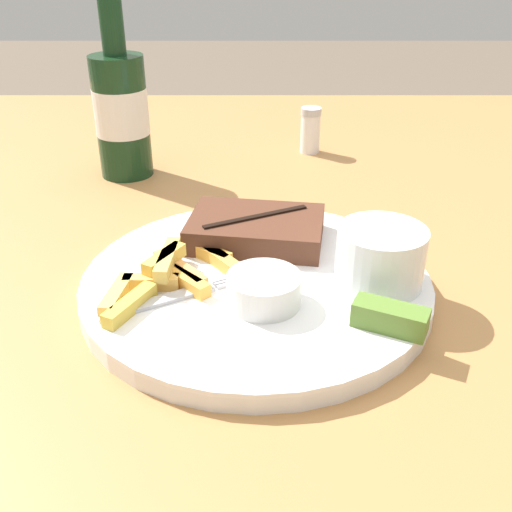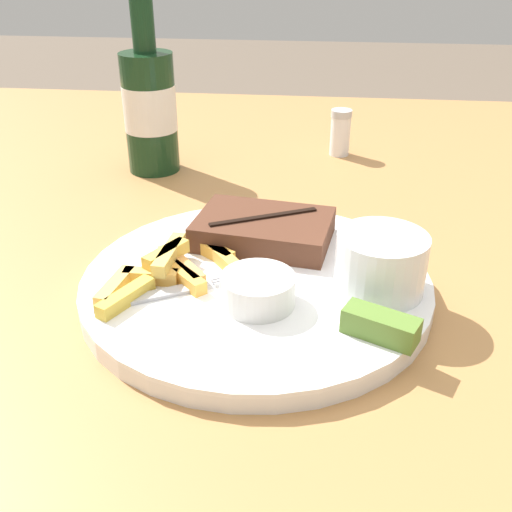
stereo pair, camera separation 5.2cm
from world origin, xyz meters
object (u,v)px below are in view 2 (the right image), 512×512
object	(u,v)px
dinner_plate	(256,284)
beer_bottle	(150,105)
dipping_sauce_cup	(258,288)
pickle_spear	(380,326)
coleslaw_cup	(381,260)
fork_utensil	(166,293)
steak_portion	(260,229)
salt_shaker	(340,132)

from	to	relation	value
dinner_plate	beer_bottle	size ratio (longest dim) A/B	1.25
dipping_sauce_cup	pickle_spear	world-z (taller)	dipping_sauce_cup
coleslaw_cup	fork_utensil	world-z (taller)	coleslaw_cup
steak_portion	dipping_sauce_cup	distance (m)	0.11
pickle_spear	beer_bottle	size ratio (longest dim) A/B	0.25
dinner_plate	fork_utensil	world-z (taller)	fork_utensil
pickle_spear	salt_shaker	xyz separation A→B (m)	(-0.02, 0.46, 0.00)
steak_portion	coleslaw_cup	distance (m)	0.14
beer_bottle	salt_shaker	world-z (taller)	beer_bottle
dipping_sauce_cup	steak_portion	bearing A→B (deg)	95.07
dipping_sauce_cup	fork_utensil	size ratio (longest dim) A/B	0.50
coleslaw_cup	dipping_sauce_cup	bearing A→B (deg)	-161.90
pickle_spear	salt_shaker	world-z (taller)	salt_shaker
dinner_plate	fork_utensil	size ratio (longest dim) A/B	2.50
steak_portion	pickle_spear	bearing A→B (deg)	-54.19
fork_utensil	beer_bottle	xyz separation A→B (m)	(-0.10, 0.34, 0.07)
coleslaw_cup	salt_shaker	world-z (taller)	coleslaw_cup
coleslaw_cup	fork_utensil	xyz separation A→B (m)	(-0.18, -0.03, -0.03)
dipping_sauce_cup	beer_bottle	xyz separation A→B (m)	(-0.18, 0.34, 0.06)
steak_portion	dipping_sauce_cup	size ratio (longest dim) A/B	2.29
pickle_spear	coleslaw_cup	bearing A→B (deg)	87.26
coleslaw_cup	fork_utensil	size ratio (longest dim) A/B	0.62
dinner_plate	beer_bottle	distance (m)	0.35
dinner_plate	salt_shaker	size ratio (longest dim) A/B	4.74
pickle_spear	fork_utensil	world-z (taller)	pickle_spear
steak_portion	dipping_sauce_cup	bearing A→B (deg)	-84.93
fork_utensil	salt_shaker	size ratio (longest dim) A/B	1.89
dinner_plate	dipping_sauce_cup	world-z (taller)	dipping_sauce_cup
fork_utensil	coleslaw_cup	bearing A→B (deg)	-19.75
dinner_plate	coleslaw_cup	size ratio (longest dim) A/B	4.06
coleslaw_cup	beer_bottle	distance (m)	0.42
steak_portion	beer_bottle	bearing A→B (deg)	126.27
dipping_sauce_cup	salt_shaker	bearing A→B (deg)	80.47
pickle_spear	salt_shaker	distance (m)	0.46
steak_portion	pickle_spear	size ratio (longest dim) A/B	2.31
dinner_plate	beer_bottle	world-z (taller)	beer_bottle
fork_utensil	beer_bottle	world-z (taller)	beer_bottle
fork_utensil	salt_shaker	bearing A→B (deg)	41.78
dipping_sauce_cup	salt_shaker	distance (m)	0.43
steak_portion	salt_shaker	xyz separation A→B (m)	(0.08, 0.32, 0.00)
dipping_sauce_cup	pickle_spear	size ratio (longest dim) A/B	1.01
coleslaw_cup	fork_utensil	distance (m)	0.18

